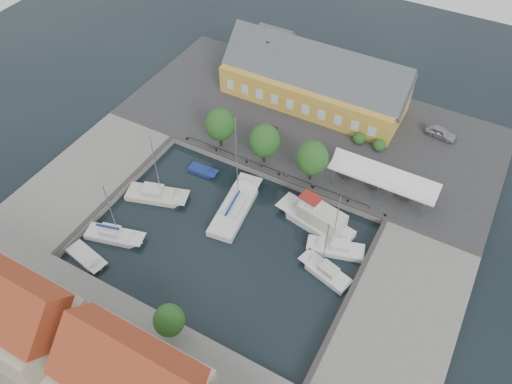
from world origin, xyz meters
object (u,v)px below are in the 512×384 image
east_boat_a (337,249)px  launch_sw (86,258)px  west_boat_b (156,196)px  launch_nw (203,171)px  car_red (266,136)px  center_sailboat (235,209)px  east_boat_b (326,273)px  warehouse (311,80)px  west_boat_d (114,236)px  trawler (318,220)px  car_silver (441,132)px  tent_canopy (384,177)px

east_boat_a → launch_sw: (-25.78, -15.47, -0.17)m
west_boat_b → launch_nw: bearing=68.2°
car_red → launch_nw: size_ratio=1.05×
center_sailboat → east_boat_b: size_ratio=1.61×
warehouse → car_red: warehouse is taller
west_boat_d → launch_nw: (3.27, 14.99, -0.18)m
east_boat_a → east_boat_b: bearing=-87.4°
trawler → east_boat_b: 7.35m
center_sailboat → west_boat_d: bearing=-134.6°
car_silver → west_boat_b: 41.77m
car_silver → west_boat_d: 47.98m
west_boat_b → west_boat_d: 8.00m
tent_canopy → car_silver: bearing=74.7°
car_silver → east_boat_a: east_boat_a is taller
center_sailboat → launch_nw: center_sailboat is taller
east_boat_a → east_boat_b: (0.17, -3.71, -0.00)m
warehouse → west_boat_b: 30.12m
tent_canopy → launch_nw: tent_canopy is taller
west_boat_d → east_boat_b: bearing=17.1°
trawler → west_boat_d: west_boat_d is taller
east_boat_a → launch_sw: bearing=-149.0°
east_boat_b → launch_nw: east_boat_b is taller
tent_canopy → center_sailboat: size_ratio=0.93×
car_silver → east_boat_a: (-5.43, -25.69, -1.51)m
west_boat_b → west_boat_d: (-0.47, -7.99, 0.01)m
warehouse → east_boat_a: 29.45m
center_sailboat → launch_nw: bearing=152.4°
warehouse → west_boat_d: (-9.75, -36.34, -4.16)m
warehouse → car_silver: warehouse is taller
east_boat_a → tent_canopy: bearing=82.6°
trawler → east_boat_b: bearing=-57.8°
east_boat_b → west_boat_d: size_ratio=0.91×
tent_canopy → west_boat_d: (-26.34, -22.48, -3.41)m
trawler → east_boat_a: bearing=-33.6°
west_boat_b → launch_nw: 7.55m
tent_canopy → car_red: (-17.98, 1.62, -1.93)m
car_red → east_boat_b: (16.72, -16.37, -1.49)m
launch_sw → east_boat_a: bearing=31.0°
trawler → west_boat_b: bearing=-164.0°
car_silver → east_boat_b: (-5.26, -29.40, -1.51)m
tent_canopy → center_sailboat: 19.54m
car_silver → launch_sw: bearing=150.3°
launch_sw → trawler: bearing=39.1°
tent_canopy → trawler: (-5.15, -8.56, -2.67)m
trawler → warehouse: bearing=117.0°
car_red → west_boat_d: (-8.36, -24.10, -1.48)m
trawler → east_boat_a: 4.54m
launch_nw → launch_sw: bearing=-102.3°
east_boat_a → west_boat_d: (-24.92, -11.44, 0.01)m
west_boat_d → car_silver: bearing=50.7°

